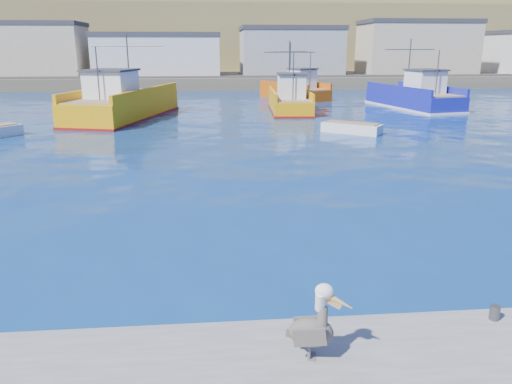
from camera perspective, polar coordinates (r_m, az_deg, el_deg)
ground at (r=13.38m, az=6.41°, el=-9.29°), size 260.00×260.00×0.00m
dock_bollards at (r=10.33m, az=13.74°, el=-13.85°), size 36.20×0.20×0.30m
far_shore at (r=121.07m, az=-4.25°, el=17.79°), size 200.00×81.00×24.00m
trawler_yellow_a at (r=43.32m, az=-15.01°, el=9.71°), size 8.23×14.72×6.86m
trawler_yellow_b at (r=46.32m, az=3.89°, el=10.33°), size 4.62×9.95×6.32m
trawler_blue at (r=51.42m, az=17.69°, el=10.31°), size 6.26×12.06×6.54m
boat_orange at (r=57.98m, az=4.60°, el=11.62°), size 7.28×9.57×6.18m
skiff_mid at (r=35.32m, az=10.86°, el=7.10°), size 4.07×3.55×0.88m
pelican at (r=8.98m, az=6.62°, el=-14.99°), size 1.15×0.62×1.42m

